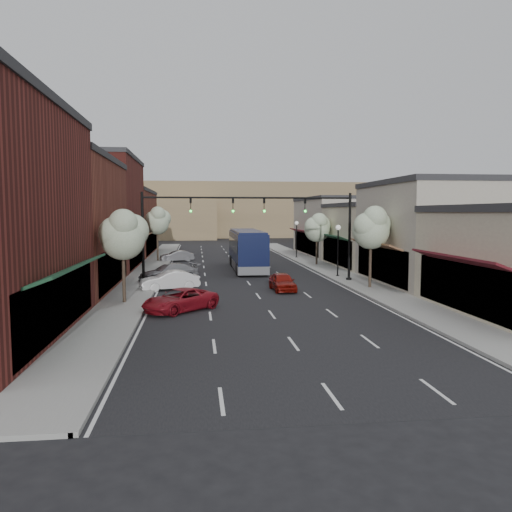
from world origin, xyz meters
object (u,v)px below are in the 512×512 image
object	(u,v)px
parked_car_b	(170,280)
signal_mast_right	(320,223)
coach_bus	(247,249)
red_hatchback	(282,282)
tree_right_near	(372,227)
lamp_post_near	(338,242)
lamp_post_far	(297,233)
tree_left_near	(124,234)
parked_car_a	(180,300)
parked_car_e	(177,256)
signal_mast_left	(175,224)
tree_right_far	(317,227)
tree_left_far	(158,220)
parked_car_c	(169,273)

from	to	relation	value
parked_car_b	signal_mast_right	bearing A→B (deg)	87.10
coach_bus	red_hatchback	distance (m)	13.42
signal_mast_right	tree_right_near	world-z (taller)	signal_mast_right
lamp_post_near	parked_car_b	bearing A→B (deg)	-159.33
red_hatchback	lamp_post_far	bearing A→B (deg)	73.98
tree_left_near	parked_car_b	bearing A→B (deg)	66.47
parked_car_a	parked_car_b	distance (m)	7.84
lamp_post_far	parked_car_b	xyz separation A→B (m)	(-13.71, -22.67, -2.33)
lamp_post_near	parked_car_e	bearing A→B (deg)	131.93
red_hatchback	parked_car_e	distance (m)	23.49
signal_mast_left	tree_left_near	size ratio (longest dim) A/B	1.44
tree_right_far	red_hatchback	bearing A→B (deg)	-111.88
signal_mast_left	tree_left_far	world-z (taller)	signal_mast_left
tree_left_near	lamp_post_near	xyz separation A→B (m)	(16.05, 10.56, -1.22)
lamp_post_near	lamp_post_far	world-z (taller)	same
parked_car_b	signal_mast_left	bearing A→B (deg)	157.90
parked_car_a	signal_mast_right	bearing A→B (deg)	91.22
coach_bus	parked_car_c	bearing A→B (deg)	-132.63
parked_car_a	parked_car_c	distance (m)	12.34
red_hatchback	parked_car_a	distance (m)	9.48
parked_car_c	lamp_post_near	bearing A→B (deg)	67.62
signal_mast_right	tree_right_far	distance (m)	12.27
parked_car_a	lamp_post_far	bearing A→B (deg)	113.80
signal_mast_right	parked_car_c	xyz separation A→B (m)	(-11.82, 1.83, -3.92)
tree_left_near	lamp_post_far	xyz separation A→B (m)	(16.05, 28.06, -1.22)
parked_car_c	coach_bus	bearing A→B (deg)	111.99
tree_left_near	tree_left_far	bearing A→B (deg)	90.00
signal_mast_right	lamp_post_near	bearing A→B (deg)	48.95
signal_mast_left	tree_left_near	world-z (taller)	signal_mast_left
tree_right_far	tree_left_far	xyz separation A→B (m)	(-16.60, 6.00, 0.61)
signal_mast_right	parked_car_e	bearing A→B (deg)	123.16
tree_right_far	parked_car_e	bearing A→B (deg)	157.11
signal_mast_left	lamp_post_far	world-z (taller)	signal_mast_left
parked_car_e	tree_left_near	bearing A→B (deg)	-21.18
tree_right_far	parked_car_a	world-z (taller)	tree_right_far
signal_mast_right	red_hatchback	bearing A→B (deg)	-132.86
tree_right_near	red_hatchback	size ratio (longest dim) A/B	1.60
signal_mast_left	parked_car_e	xyz separation A→B (m)	(-0.58, 18.09, -4.01)
lamp_post_near	parked_car_c	size ratio (longest dim) A/B	0.91
lamp_post_far	coach_bus	distance (m)	12.77
parked_car_a	parked_car_b	size ratio (longest dim) A/B	1.09
lamp_post_near	tree_right_far	bearing A→B (deg)	86.69
lamp_post_near	red_hatchback	size ratio (longest dim) A/B	1.19
lamp_post_far	parked_car_b	size ratio (longest dim) A/B	1.08
tree_left_near	red_hatchback	world-z (taller)	tree_left_near
signal_mast_right	coach_bus	world-z (taller)	signal_mast_right
tree_left_far	lamp_post_near	xyz separation A→B (m)	(16.05, -15.44, -1.60)
tree_left_far	parked_car_c	world-z (taller)	tree_left_far
signal_mast_left	parked_car_c	xyz separation A→B (m)	(-0.58, 1.83, -3.92)
signal_mast_left	tree_right_near	size ratio (longest dim) A/B	1.38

